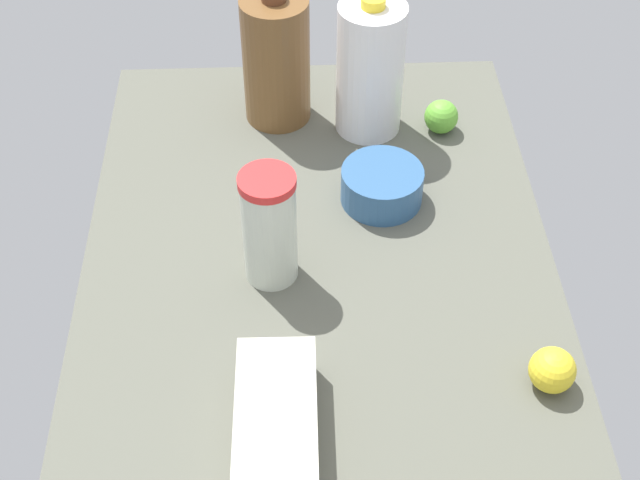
% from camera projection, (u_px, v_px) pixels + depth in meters
% --- Properties ---
extents(countertop, '(1.20, 0.76, 0.03)m').
position_uv_depth(countertop, '(320.00, 291.00, 1.41)').
color(countertop, '#55574B').
rests_on(countertop, ground).
extents(egg_carton, '(0.29, 0.11, 0.07)m').
position_uv_depth(egg_carton, '(276.00, 441.00, 1.16)').
color(egg_carton, beige).
rests_on(egg_carton, countertop).
extents(milk_jug, '(0.12, 0.12, 0.27)m').
position_uv_depth(milk_jug, '(370.00, 69.00, 1.59)').
color(milk_jug, white).
rests_on(milk_jug, countertop).
extents(tumbler_cup, '(0.09, 0.09, 0.20)m').
position_uv_depth(tumbler_cup, '(269.00, 227.00, 1.35)').
color(tumbler_cup, beige).
rests_on(tumbler_cup, countertop).
extents(chocolate_milk_jug, '(0.12, 0.12, 0.26)m').
position_uv_depth(chocolate_milk_jug, '(276.00, 60.00, 1.62)').
color(chocolate_milk_jug, brown).
rests_on(chocolate_milk_jug, countertop).
extents(mixing_bowl, '(0.14, 0.14, 0.06)m').
position_uv_depth(mixing_bowl, '(382.00, 185.00, 1.52)').
color(mixing_bowl, '#2F5887').
rests_on(mixing_bowl, countertop).
extents(lemon_near_front, '(0.07, 0.07, 0.07)m').
position_uv_depth(lemon_near_front, '(552.00, 370.00, 1.24)').
color(lemon_near_front, yellow).
rests_on(lemon_near_front, countertop).
extents(lime_beside_bowl, '(0.06, 0.06, 0.06)m').
position_uv_depth(lime_beside_bowl, '(441.00, 117.00, 1.65)').
color(lime_beside_bowl, '#61B135').
rests_on(lime_beside_bowl, countertop).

